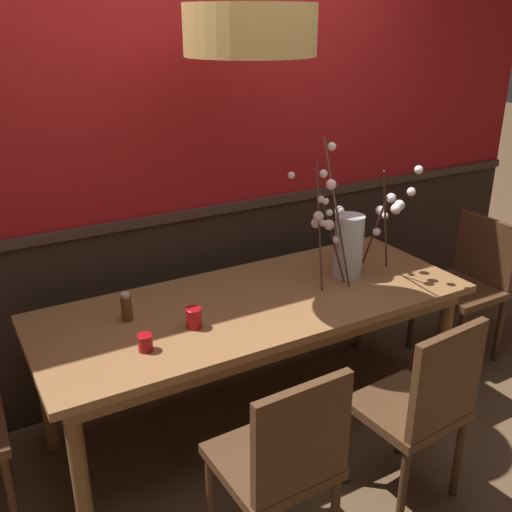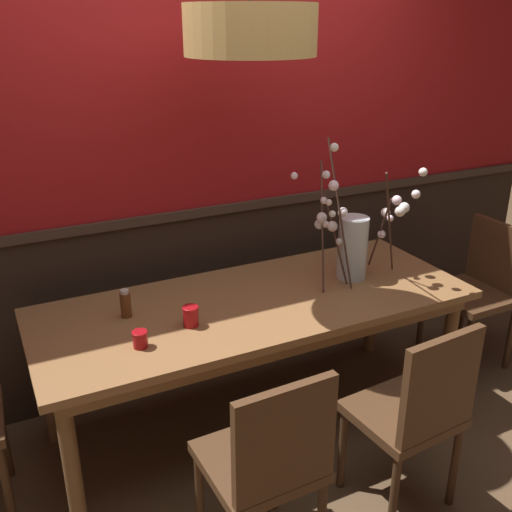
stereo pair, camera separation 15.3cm
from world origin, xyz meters
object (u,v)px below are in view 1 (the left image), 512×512
object	(u,v)px
chair_near_side_left	(282,461)
chair_near_side_right	(421,404)
pendant_lamp	(250,30)
chair_head_east_end	(469,280)
candle_holder_nearer_edge	(145,342)
chair_far_side_right	(230,269)
chair_far_side_left	(141,292)
candle_holder_nearer_center	(194,318)
dining_table	(256,314)
vase_with_blossoms	(349,241)
condiment_bottle	(126,307)

from	to	relation	value
chair_near_side_left	chair_near_side_right	bearing A→B (deg)	0.56
pendant_lamp	chair_near_side_left	bearing A→B (deg)	-112.05
chair_head_east_end	candle_holder_nearer_edge	xyz separation A→B (m)	(-2.16, -0.16, 0.26)
chair_head_east_end	chair_near_side_right	world-z (taller)	chair_near_side_right
chair_far_side_right	chair_near_side_left	bearing A→B (deg)	-111.24
chair_head_east_end	chair_far_side_left	size ratio (longest dim) A/B	0.99
chair_near_side_left	candle_holder_nearer_center	bearing A→B (deg)	91.71
chair_far_side_right	candle_holder_nearer_center	size ratio (longest dim) A/B	9.68
candle_holder_nearer_center	candle_holder_nearer_edge	bearing A→B (deg)	-162.73
dining_table	vase_with_blossoms	xyz separation A→B (m)	(0.58, 0.01, 0.28)
dining_table	candle_holder_nearer_center	world-z (taller)	candle_holder_nearer_center
chair_far_side_left	pendant_lamp	size ratio (longest dim) A/B	0.95
chair_far_side_left	candle_holder_nearer_edge	bearing A→B (deg)	-107.24
chair_head_east_end	candle_holder_nearer_edge	world-z (taller)	chair_head_east_end
dining_table	chair_far_side_right	xyz separation A→B (m)	(0.29, 0.85, -0.14)
chair_near_side_right	chair_far_side_right	bearing A→B (deg)	91.73
dining_table	candle_holder_nearer_edge	size ratio (longest dim) A/B	28.61
chair_near_side_right	chair_near_side_left	distance (m)	0.70
pendant_lamp	candle_holder_nearer_center	bearing A→B (deg)	-160.56
candle_holder_nearer_edge	condiment_bottle	size ratio (longest dim) A/B	0.55
chair_near_side_right	vase_with_blossoms	size ratio (longest dim) A/B	1.21
dining_table	chair_head_east_end	xyz separation A→B (m)	(1.52, -0.03, -0.14)
candle_holder_nearer_edge	dining_table	bearing A→B (deg)	16.21
vase_with_blossoms	chair_far_side_right	bearing A→B (deg)	108.95
chair_near_side_left	pendant_lamp	distance (m)	1.73
chair_near_side_left	condiment_bottle	world-z (taller)	chair_near_side_left
condiment_bottle	candle_holder_nearer_edge	bearing A→B (deg)	-93.46
chair_head_east_end	pendant_lamp	size ratio (longest dim) A/B	0.94
chair_near_side_right	candle_holder_nearer_edge	size ratio (longest dim) A/B	12.04
pendant_lamp	chair_far_side_right	bearing A→B (deg)	69.62
chair_near_side_right	condiment_bottle	bearing A→B (deg)	135.85
chair_far_side_left	candle_holder_nearer_edge	world-z (taller)	chair_far_side_left
chair_near_side_left	chair_far_side_right	world-z (taller)	chair_far_side_right
condiment_bottle	chair_far_side_right	bearing A→B (deg)	38.84
chair_head_east_end	candle_holder_nearer_edge	bearing A→B (deg)	-175.74
chair_far_side_left	chair_far_side_right	xyz separation A→B (m)	(0.62, 0.03, 0.01)
chair_near_side_right	candle_holder_nearer_edge	distance (m)	1.20
chair_near_side_right	vase_with_blossoms	xyz separation A→B (m)	(0.24, 0.84, 0.42)
condiment_bottle	chair_head_east_end	bearing A→B (deg)	-3.68
dining_table	chair_head_east_end	world-z (taller)	chair_head_east_end
dining_table	pendant_lamp	size ratio (longest dim) A/B	2.29
candle_holder_nearer_edge	candle_holder_nearer_center	bearing A→B (deg)	17.27
candle_holder_nearer_edge	pendant_lamp	distance (m)	1.38
chair_near_side_right	candle_holder_nearer_edge	xyz separation A→B (m)	(-0.98, 0.64, 0.26)
chair_head_east_end	vase_with_blossoms	bearing A→B (deg)	177.66
chair_head_east_end	chair_far_side_left	world-z (taller)	chair_far_side_left
dining_table	pendant_lamp	xyz separation A→B (m)	(-0.02, 0.02, 1.33)
chair_far_side_right	vase_with_blossoms	bearing A→B (deg)	-71.05
pendant_lamp	candle_holder_nearer_edge	bearing A→B (deg)	-161.45
chair_near_side_left	pendant_lamp	world-z (taller)	pendant_lamp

